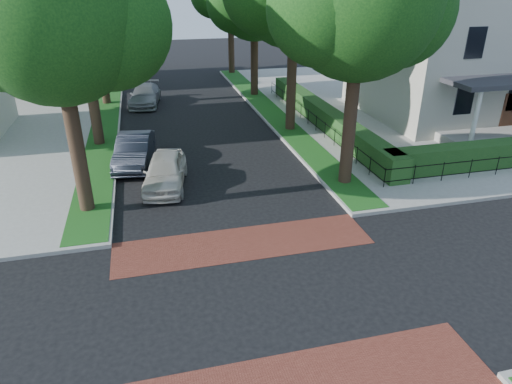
% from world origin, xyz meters
% --- Properties ---
extents(ground, '(120.00, 120.00, 0.00)m').
position_xyz_m(ground, '(0.00, 0.00, 0.00)').
color(ground, black).
rests_on(ground, ground).
extents(sidewalk_ne, '(30.00, 30.00, 0.15)m').
position_xyz_m(sidewalk_ne, '(19.50, 19.00, 0.07)').
color(sidewalk_ne, gray).
rests_on(sidewalk_ne, ground).
extents(crosswalk_far, '(9.00, 2.20, 0.01)m').
position_xyz_m(crosswalk_far, '(0.00, 3.20, 0.01)').
color(crosswalk_far, maroon).
rests_on(crosswalk_far, ground).
extents(grass_strip_ne, '(1.60, 29.80, 0.02)m').
position_xyz_m(grass_strip_ne, '(5.40, 19.10, 0.16)').
color(grass_strip_ne, '#194E16').
rests_on(grass_strip_ne, sidewalk_ne).
extents(grass_strip_nw, '(1.60, 29.80, 0.02)m').
position_xyz_m(grass_strip_nw, '(-5.40, 19.10, 0.16)').
color(grass_strip_nw, '#194E16').
rests_on(grass_strip_nw, sidewalk_nw).
extents(tree_right_near, '(7.75, 6.67, 10.66)m').
position_xyz_m(tree_right_near, '(5.60, 7.24, 7.63)').
color(tree_right_near, black).
rests_on(tree_right_near, sidewalk_ne).
extents(tree_right_far, '(7.25, 6.23, 9.74)m').
position_xyz_m(tree_right_far, '(5.60, 24.22, 6.91)').
color(tree_right_far, black).
rests_on(tree_right_far, sidewalk_ne).
extents(tree_left_near, '(7.50, 6.45, 10.20)m').
position_xyz_m(tree_left_near, '(-5.40, 7.23, 7.27)').
color(tree_left_near, black).
rests_on(tree_left_near, sidewalk_nw).
extents(hedge_main_road, '(1.00, 18.00, 1.20)m').
position_xyz_m(hedge_main_road, '(7.70, 15.00, 0.75)').
color(hedge_main_road, '#153E18').
rests_on(hedge_main_road, sidewalk_ne).
extents(fence_main_road, '(0.06, 18.00, 0.90)m').
position_xyz_m(fence_main_road, '(6.90, 15.00, 0.60)').
color(fence_main_road, black).
rests_on(fence_main_road, sidewalk_ne).
extents(house_victorian, '(13.00, 13.05, 12.48)m').
position_xyz_m(house_victorian, '(17.51, 15.92, 6.02)').
color(house_victorian, '#BAB8A7').
rests_on(house_victorian, sidewalk_ne).
extents(parked_car_front, '(2.41, 4.50, 1.46)m').
position_xyz_m(parked_car_front, '(-2.30, 8.71, 0.73)').
color(parked_car_front, beige).
rests_on(parked_car_front, ground).
extents(parked_car_middle, '(2.20, 4.67, 1.48)m').
position_xyz_m(parked_car_middle, '(-3.60, 11.71, 0.74)').
color(parked_car_middle, '#1D222C').
rests_on(parked_car_middle, ground).
extents(parked_car_rear, '(2.61, 5.03, 1.39)m').
position_xyz_m(parked_car_rear, '(-2.77, 23.40, 0.70)').
color(parked_car_rear, gray).
rests_on(parked_car_rear, ground).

